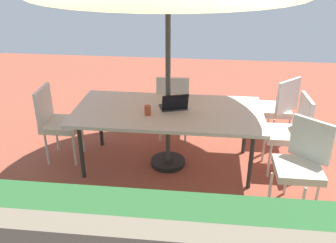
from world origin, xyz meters
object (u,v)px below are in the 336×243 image
Objects in this scene: chair_west at (290,130)px; laptop at (174,105)px; chair_south at (173,103)px; cup at (148,110)px; chair_east at (57,120)px; dining_table at (168,114)px; chair_northwest at (302,162)px; chair_southwest at (277,107)px.

chair_west is 2.57× the size of laptop.
chair_south is 8.46× the size of cup.
chair_south is at bearing -102.71° from laptop.
chair_south is 1.59m from chair_east.
chair_east reaches higher than dining_table.
chair_east is (1.42, 0.71, 0.00)m from chair_south.
chair_northwest is 2.57× the size of laptop.
chair_east is (1.42, -0.01, -0.16)m from dining_table.
chair_east is 1.24m from cup.
chair_west reaches higher than cup.
laptop is at bearing -90.30° from chair_east.
laptop is (1.36, 0.72, 0.26)m from chair_southwest.
chair_south is 1.00× the size of chair_northwest.
chair_south is at bearing -89.76° from dining_table.
chair_east is at bearing -8.20° from cup.
cup is (0.22, 0.16, 0.10)m from dining_table.
chair_northwest is at bearing -105.32° from chair_east.
dining_table is at bearing -143.43° from cup.
chair_west is (-1.47, -0.05, -0.16)m from dining_table.
chair_east is (2.87, -0.70, 0.00)m from chair_northwest.
chair_southwest is (0.02, -1.45, 0.00)m from chair_northwest.
chair_south is at bearing -117.53° from chair_west.
chair_southwest is 1.56m from laptop.
chair_south reaches higher than cup.
chair_northwest reaches higher than dining_table.
dining_table is 2.32× the size of chair_southwest.
chair_west is 1.43m from laptop.
chair_east is 1.00× the size of chair_southwest.
laptop is (-0.07, -0.04, 0.09)m from dining_table.
laptop is at bearing -144.14° from cup.
laptop reaches higher than dining_table.
chair_northwest is at bearing 133.91° from chair_south.
chair_northwest is 1.78m from cup.
chair_northwest and chair_east have the same top height.
chair_west is (-1.48, 0.67, 0.00)m from chair_south.
chair_southwest is at bearing -179.60° from chair_west.
chair_east is at bearing -28.70° from chair_southwest.
cup is (1.68, -0.53, 0.27)m from chair_northwest.
chair_northwest and chair_west have the same top height.
cup is at bearing 74.06° from chair_south.
chair_west is at bearing 49.99° from chair_southwest.
dining_table is at bearing 88.17° from chair_south.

